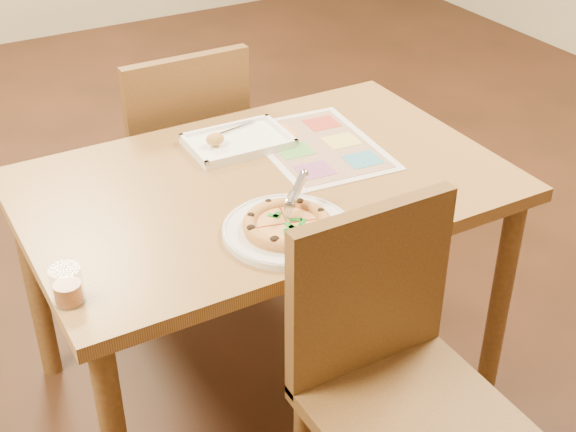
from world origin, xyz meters
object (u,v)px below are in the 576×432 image
chair_near (389,352)px  pizza (287,225)px  dining_table (264,206)px  chair_far (181,142)px  menu (319,146)px  glass_tumbler (67,287)px  pizza_cutter (295,194)px  appetizer_tray (237,143)px  plate (288,230)px

chair_near → pizza: chair_near is taller
dining_table → chair_far: chair_far is taller
pizza → menu: bearing=49.4°
dining_table → glass_tumbler: 0.68m
dining_table → pizza_cutter: size_ratio=11.66×
pizza → pizza_cutter: size_ratio=1.95×
chair_far → dining_table: bearing=90.0°
pizza → appetizer_tray: (0.10, 0.48, -0.02)m
dining_table → chair_near: size_ratio=2.77×
chair_far → plate: bearing=85.1°
pizza_cutter → chair_far: bearing=49.3°
pizza → dining_table: bearing=73.7°
plate → menu: 0.47m
dining_table → glass_tumbler: bearing=-156.7°
pizza_cutter → pizza: bearing=-175.0°
pizza → menu: (0.31, 0.36, -0.03)m
dining_table → pizza: bearing=-106.3°
dining_table → pizza_cutter: bearing=-98.0°
glass_tumbler → pizza: bearing=-0.4°
dining_table → plate: (-0.07, -0.26, 0.09)m
dining_table → chair_near: chair_near is taller
chair_near → menu: bearing=71.7°
menu → chair_far: bearing=114.2°
appetizer_tray → glass_tumbler: size_ratio=3.43×
appetizer_tray → dining_table: bearing=-96.4°
chair_far → plate: (-0.07, -0.87, 0.16)m
chair_near → pizza_cutter: (-0.03, 0.38, 0.23)m
pizza_cutter → menu: bearing=11.8°
chair_near → appetizer_tray: 0.83m
appetizer_tray → menu: size_ratio=0.66×
chair_far → pizza_cutter: 0.86m
plate → menu: bearing=49.5°
chair_near → appetizer_tray: chair_near is taller
pizza → pizza_cutter: 0.08m
pizza_cutter → appetizer_tray: 0.45m
dining_table → pizza: 0.30m
plate → glass_tumbler: glass_tumbler is taller
pizza_cutter → menu: pizza_cutter is taller
pizza_cutter → appetizer_tray: (0.06, 0.44, -0.07)m
chair_near → pizza_cutter: size_ratio=4.22×
dining_table → appetizer_tray: bearing=83.6°
chair_near → menu: size_ratio=1.04×
plate → pizza_cutter: 0.09m
glass_tumbler → menu: (0.84, 0.36, -0.04)m
pizza_cutter → menu: 0.42m
chair_near → plate: bearing=102.4°
chair_far → plate: 0.88m
dining_table → glass_tumbler: glass_tumbler is taller
appetizer_tray → chair_near: bearing=-91.7°
dining_table → pizza: (-0.08, -0.27, 0.11)m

